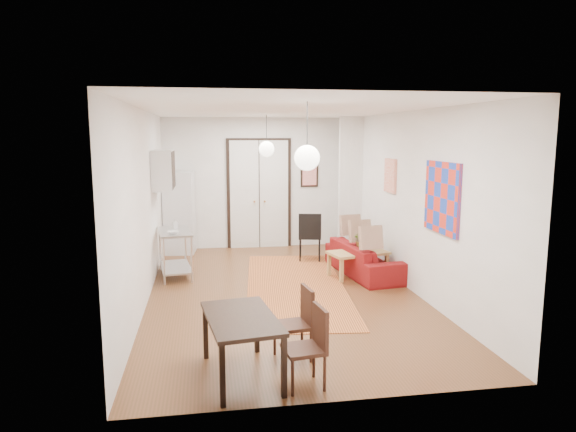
{
  "coord_description": "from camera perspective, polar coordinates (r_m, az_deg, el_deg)",
  "views": [
    {
      "loc": [
        -1.18,
        -7.92,
        2.51
      ],
      "look_at": [
        0.09,
        -0.03,
        1.25
      ],
      "focal_mm": 32.0,
      "sensor_mm": 36.0,
      "label": 1
    }
  ],
  "objects": [
    {
      "name": "ceiling",
      "position": [
        8.02,
        -0.7,
        11.74
      ],
      "size": [
        4.2,
        7.0,
        0.02
      ],
      "primitive_type": "cube",
      "color": "white",
      "rests_on": "wall_back"
    },
    {
      "name": "dining_table",
      "position": [
        5.45,
        -5.22,
        -11.75
      ],
      "size": [
        0.84,
        1.28,
        0.66
      ],
      "rotation": [
        0.0,
        0.0,
        0.14
      ],
      "color": "black",
      "rests_on": "floor"
    },
    {
      "name": "poster_back",
      "position": [
        11.66,
        2.4,
        4.47
      ],
      "size": [
        0.4,
        0.03,
        0.5
      ],
      "primitive_type": "cube",
      "color": "red",
      "rests_on": "wall_back"
    },
    {
      "name": "print_left",
      "position": [
        9.98,
        -14.33,
        5.46
      ],
      "size": [
        0.03,
        0.44,
        0.54
      ],
      "primitive_type": "cube",
      "color": "brown",
      "rests_on": "wall_left"
    },
    {
      "name": "potted_plant",
      "position": [
        9.24,
        8.41,
        -2.55
      ],
      "size": [
        0.43,
        0.47,
        0.45
      ],
      "primitive_type": "imported",
      "rotation": [
        0.0,
        0.0,
        0.24
      ],
      "color": "#39602B",
      "rests_on": "coffee_table"
    },
    {
      "name": "stub_partition",
      "position": [
        10.95,
        6.95,
        3.34
      ],
      "size": [
        0.5,
        0.1,
        2.9
      ],
      "primitive_type": "cube",
      "color": "white",
      "rests_on": "floor"
    },
    {
      "name": "pendant_back",
      "position": [
        9.99,
        -2.4,
        7.46
      ],
      "size": [
        0.3,
        0.3,
        0.8
      ],
      "color": "white",
      "rests_on": "ceiling"
    },
    {
      "name": "black_side_chair",
      "position": [
        10.48,
        2.35,
        -1.7
      ],
      "size": [
        0.53,
        0.54,
        0.98
      ],
      "rotation": [
        0.0,
        0.0,
        2.93
      ],
      "color": "black",
      "rests_on": "floor"
    },
    {
      "name": "double_doors",
      "position": [
        11.51,
        -3.22,
        2.41
      ],
      "size": [
        1.44,
        0.06,
        2.5
      ],
      "primitive_type": "cube",
      "color": "silver",
      "rests_on": "wall_back"
    },
    {
      "name": "pendant_front",
      "position": [
        6.04,
        2.13,
        6.49
      ],
      "size": [
        0.3,
        0.3,
        0.8
      ],
      "color": "white",
      "rests_on": "ceiling"
    },
    {
      "name": "dining_chair_near",
      "position": [
        5.96,
        0.37,
        -11.08
      ],
      "size": [
        0.44,
        0.58,
        0.82
      ],
      "rotation": [
        0.0,
        0.0,
        -1.43
      ],
      "color": "#351B11",
      "rests_on": "floor"
    },
    {
      "name": "coffee_table",
      "position": [
        9.27,
        7.78,
        -4.3
      ],
      "size": [
        1.14,
        0.8,
        0.46
      ],
      "rotation": [
        0.0,
        0.0,
        0.24
      ],
      "color": "tan",
      "rests_on": "floor"
    },
    {
      "name": "kitchen_counter",
      "position": [
        9.41,
        -12.45,
        -3.44
      ],
      "size": [
        0.69,
        1.15,
        0.83
      ],
      "rotation": [
        0.0,
        0.0,
        0.14
      ],
      "color": "silver",
      "rests_on": "floor"
    },
    {
      "name": "painting_popart",
      "position": [
        7.47,
        16.74,
        1.96
      ],
      "size": [
        0.05,
        1.0,
        1.0
      ],
      "primitive_type": "cube",
      "color": "red",
      "rests_on": "wall_right"
    },
    {
      "name": "wall_back",
      "position": [
        11.53,
        -3.26,
        3.67
      ],
      "size": [
        4.2,
        0.02,
        2.9
      ],
      "primitive_type": "cube",
      "color": "white",
      "rests_on": "floor"
    },
    {
      "name": "sofa",
      "position": [
        9.48,
        8.52,
        -4.69
      ],
      "size": [
        1.04,
        2.07,
        0.58
      ],
      "primitive_type": "imported",
      "rotation": [
        0.0,
        0.0,
        1.71
      ],
      "color": "maroon",
      "rests_on": "floor"
    },
    {
      "name": "wall_left",
      "position": [
        8.04,
        -15.65,
        1.05
      ],
      "size": [
        0.02,
        7.0,
        2.9
      ],
      "primitive_type": "cube",
      "color": "white",
      "rests_on": "floor"
    },
    {
      "name": "wall_right",
      "position": [
        8.64,
        13.23,
        1.67
      ],
      "size": [
        0.02,
        7.0,
        2.9
      ],
      "primitive_type": "cube",
      "color": "white",
      "rests_on": "floor"
    },
    {
      "name": "floor",
      "position": [
        8.39,
        -0.66,
        -8.45
      ],
      "size": [
        7.0,
        7.0,
        0.0
      ],
      "primitive_type": "plane",
      "color": "brown",
      "rests_on": "ground"
    },
    {
      "name": "fridge",
      "position": [
        11.21,
        -11.98,
        0.36
      ],
      "size": [
        0.67,
        0.67,
        1.75
      ],
      "primitive_type": "cube",
      "rotation": [
        0.0,
        0.0,
        -0.09
      ],
      "color": "silver",
      "rests_on": "floor"
    },
    {
      "name": "wall_front",
      "position": [
        4.7,
        5.66,
        -4.14
      ],
      "size": [
        4.2,
        0.02,
        2.9
      ],
      "primitive_type": "cube",
      "color": "white",
      "rests_on": "floor"
    },
    {
      "name": "soap_bottle",
      "position": [
        9.58,
        -12.44,
        -0.81
      ],
      "size": [
        0.1,
        0.1,
        0.17
      ],
      "primitive_type": "imported",
      "rotation": [
        0.0,
        0.0,
        0.33
      ],
      "color": "teal",
      "rests_on": "kitchen_counter"
    },
    {
      "name": "bowl",
      "position": [
        9.05,
        -12.62,
        -1.79
      ],
      "size": [
        0.25,
        0.25,
        0.05
      ],
      "primitive_type": "imported",
      "rotation": [
        0.0,
        0.0,
        0.33
      ],
      "color": "beige",
      "rests_on": "kitchen_counter"
    },
    {
      "name": "wall_cabinet",
      "position": [
        9.47,
        -13.68,
        5.01
      ],
      "size": [
        0.35,
        1.0,
        0.7
      ],
      "primitive_type": "cube",
      "color": "silver",
      "rests_on": "wall_left"
    },
    {
      "name": "painting_abstract",
      "position": [
        9.34,
        11.31,
        4.42
      ],
      "size": [
        0.05,
        0.5,
        0.6
      ],
      "primitive_type": "cube",
      "color": "white",
      "rests_on": "wall_right"
    },
    {
      "name": "dining_chair_far",
      "position": [
        5.34,
        1.59,
        -13.5
      ],
      "size": [
        0.44,
        0.58,
        0.82
      ],
      "rotation": [
        0.0,
        0.0,
        -1.43
      ],
      "color": "#351B11",
      "rests_on": "floor"
    },
    {
      "name": "kilim_rug",
      "position": [
        8.72,
        0.84,
        -7.73
      ],
      "size": [
        2.03,
        4.42,
        0.01
      ],
      "primitive_type": "cube",
      "rotation": [
        0.0,
        0.0,
        -0.1
      ],
      "color": "#C36730",
      "rests_on": "floor"
    }
  ]
}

